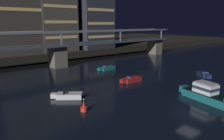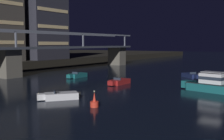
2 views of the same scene
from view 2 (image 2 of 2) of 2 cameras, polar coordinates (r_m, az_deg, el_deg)
The scene contains 9 objects.
ground_plane at distance 34.21m, azimuth 19.93°, elevation -6.09°, with size 400.00×400.00×0.00m, color black.
river_bridge at distance 57.67m, azimuth -21.06°, elevation 2.91°, with size 84.32×6.40×9.38m.
tower_east_low at distance 83.39m, azimuth -15.14°, elevation 10.24°, with size 12.18×12.84×23.53m.
cabin_cruiser_near_left at distance 40.46m, azimuth 20.65°, elevation -2.85°, with size 3.96×9.35×2.79m.
speedboat_near_center at distance 56.10m, azimuth 16.20°, elevation -1.12°, with size 4.12×4.61×1.16m.
speedboat_near_right at distance 45.10m, azimuth 1.52°, elevation -2.48°, with size 5.19×1.82×1.16m.
speedboat_mid_left at distance 33.58m, azimuth -10.92°, elevation -5.35°, with size 4.67×4.02×1.16m.
speedboat_mid_right at distance 54.59m, azimuth -7.31°, elevation -1.12°, with size 5.21×1.94×1.16m.
channel_buoy at distance 29.11m, azimuth -3.71°, elevation -6.82°, with size 0.90×0.90×1.76m.
Camera 2 is at (-32.50, -8.34, 6.70)m, focal length 43.70 mm.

